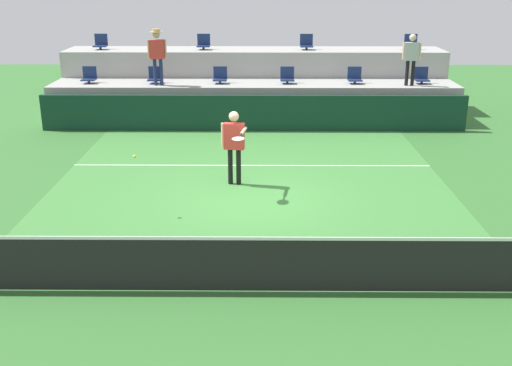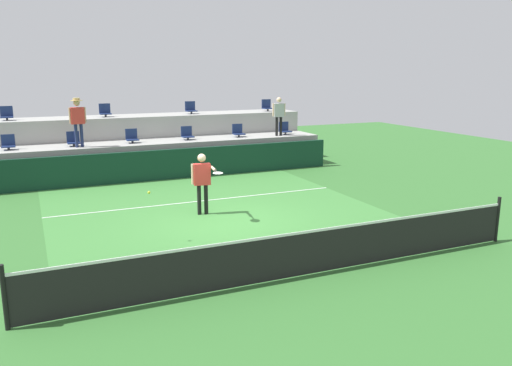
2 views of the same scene
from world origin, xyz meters
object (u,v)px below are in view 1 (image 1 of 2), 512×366
(stadium_chair_lower_right, at_px, (355,77))
(stadium_chair_lower_far_right, at_px, (421,77))
(stadium_chair_upper_far_left, at_px, (101,43))
(stadium_chair_upper_far_right, at_px, (411,43))
(spectator_leaning_on_rail, at_px, (411,55))
(stadium_chair_lower_far_left, at_px, (89,76))
(stadium_chair_upper_left, at_px, (204,43))
(tennis_player, at_px, (234,141))
(stadium_chair_lower_mid_right, at_px, (287,77))
(stadium_chair_lower_left, at_px, (155,76))
(stadium_chair_upper_right, at_px, (306,43))
(stadium_chair_lower_mid_left, at_px, (220,76))
(spectator_with_hat, at_px, (157,51))
(tennis_ball, at_px, (135,157))

(stadium_chair_lower_right, height_order, stadium_chair_lower_far_right, same)
(stadium_chair_upper_far_left, bearing_deg, stadium_chair_upper_far_right, 0.00)
(stadium_chair_upper_far_right, xyz_separation_m, spectator_leaning_on_rail, (-0.49, -2.18, -0.12))
(stadium_chair_lower_far_left, relative_size, stadium_chair_upper_left, 1.00)
(stadium_chair_upper_left, height_order, spectator_leaning_on_rail, spectator_leaning_on_rail)
(tennis_player, xyz_separation_m, spectator_leaning_on_rail, (5.26, 5.89, 1.15))
(tennis_player, bearing_deg, stadium_chair_lower_far_right, 47.60)
(stadium_chair_lower_mid_right, bearing_deg, stadium_chair_lower_left, 180.00)
(stadium_chair_lower_left, height_order, stadium_chair_upper_far_left, stadium_chair_upper_far_left)
(stadium_chair_lower_far_left, bearing_deg, stadium_chair_lower_left, 0.00)
(stadium_chair_upper_right, bearing_deg, stadium_chair_lower_far_left, -165.73)
(stadium_chair_lower_far_left, bearing_deg, stadium_chair_upper_far_right, 9.58)
(stadium_chair_lower_far_left, height_order, stadium_chair_lower_mid_left, same)
(stadium_chair_lower_left, bearing_deg, stadium_chair_lower_far_right, 0.00)
(stadium_chair_lower_left, relative_size, stadium_chair_lower_mid_left, 1.00)
(stadium_chair_lower_far_left, distance_m, stadium_chair_upper_far_right, 10.84)
(stadium_chair_lower_far_left, height_order, stadium_chair_lower_far_right, same)
(stadium_chair_lower_right, bearing_deg, stadium_chair_upper_right, 128.61)
(stadium_chair_lower_right, bearing_deg, stadium_chair_upper_left, 160.11)
(stadium_chair_upper_far_left, xyz_separation_m, tennis_player, (4.93, -8.07, -1.27))
(stadium_chair_lower_mid_left, relative_size, stadium_chair_upper_far_left, 1.00)
(stadium_chair_lower_right, distance_m, stadium_chair_upper_far_left, 8.75)
(stadium_chair_lower_far_left, height_order, spectator_leaning_on_rail, spectator_leaning_on_rail)
(stadium_chair_lower_far_right, distance_m, spectator_with_hat, 8.41)
(stadium_chair_lower_far_left, distance_m, tennis_ball, 8.65)
(tennis_player, relative_size, spectator_leaning_on_rail, 1.08)
(stadium_chair_lower_far_left, distance_m, spectator_with_hat, 2.47)
(stadium_chair_upper_far_right, bearing_deg, stadium_chair_lower_right, -140.03)
(stadium_chair_lower_far_left, xyz_separation_m, stadium_chair_lower_left, (2.12, 0.00, 0.00))
(stadium_chair_lower_mid_left, height_order, stadium_chair_lower_right, same)
(stadium_chair_lower_right, relative_size, stadium_chair_lower_far_right, 1.00)
(stadium_chair_lower_mid_right, xyz_separation_m, stadium_chair_upper_far_left, (-6.37, 1.80, 0.85))
(stadium_chair_lower_far_left, bearing_deg, spectator_leaning_on_rail, -2.16)
(stadium_chair_lower_left, relative_size, tennis_player, 0.30)
(stadium_chair_lower_mid_left, bearing_deg, stadium_chair_lower_left, 180.00)
(stadium_chair_upper_far_right, height_order, tennis_player, stadium_chair_upper_far_right)
(stadium_chair_upper_far_right, bearing_deg, tennis_ball, -127.61)
(stadium_chair_upper_right, distance_m, tennis_player, 8.45)
(stadium_chair_lower_left, bearing_deg, stadium_chair_upper_right, 19.97)
(stadium_chair_lower_right, xyz_separation_m, tennis_player, (-3.59, -6.27, -0.42))
(spectator_leaning_on_rail, bearing_deg, stadium_chair_upper_right, 144.82)
(stadium_chair_lower_far_right, bearing_deg, stadium_chair_lower_far_left, 180.00)
(stadium_chair_lower_far_left, bearing_deg, tennis_ball, -69.38)
(stadium_chair_lower_right, xyz_separation_m, stadium_chair_lower_far_right, (2.13, 0.00, 0.00))
(stadium_chair_lower_right, height_order, stadium_chair_upper_left, stadium_chair_upper_left)
(stadium_chair_lower_far_left, xyz_separation_m, stadium_chair_upper_left, (3.54, 1.80, 0.85))
(stadium_chair_lower_far_left, relative_size, stadium_chair_upper_far_left, 1.00)
(stadium_chair_lower_far_left, height_order, stadium_chair_lower_left, same)
(stadium_chair_upper_far_left, relative_size, spectator_with_hat, 0.30)
(tennis_player, bearing_deg, tennis_ball, -135.88)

